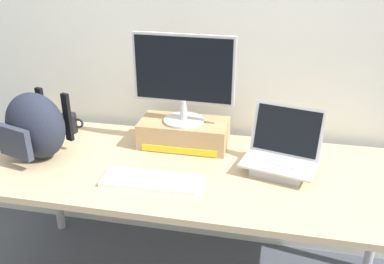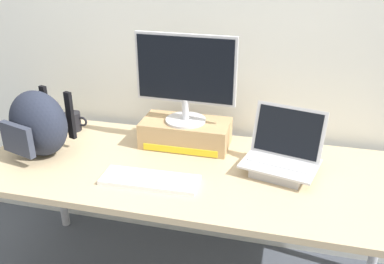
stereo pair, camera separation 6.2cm
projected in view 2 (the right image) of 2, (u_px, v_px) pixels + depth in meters
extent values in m
cube|color=silver|center=(216.00, 23.00, 2.09)|extent=(7.00, 0.10, 2.60)
cube|color=tan|center=(192.00, 170.00, 1.90)|extent=(1.97, 0.78, 0.03)
cylinder|color=#B2B2B7|center=(59.00, 177.00, 2.55)|extent=(0.05, 0.05, 0.70)
cylinder|color=#B2B2B7|center=(381.00, 223.00, 2.14)|extent=(0.05, 0.05, 0.70)
cube|color=tan|center=(186.00, 133.00, 2.08)|extent=(0.44, 0.22, 0.13)
cube|color=yellow|center=(180.00, 150.00, 2.00)|extent=(0.37, 0.00, 0.03)
cylinder|color=silver|center=(186.00, 120.00, 2.05)|extent=(0.20, 0.20, 0.01)
cylinder|color=silver|center=(186.00, 109.00, 2.03)|extent=(0.04, 0.04, 0.10)
cube|color=silver|center=(185.00, 69.00, 1.95)|extent=(0.49, 0.04, 0.33)
cube|color=black|center=(185.00, 70.00, 1.94)|extent=(0.47, 0.02, 0.31)
cube|color=#ADADB2|center=(280.00, 169.00, 1.84)|extent=(0.26, 0.25, 0.04)
cube|color=silver|center=(280.00, 163.00, 1.83)|extent=(0.37, 0.30, 0.01)
cube|color=#B7B7BC|center=(281.00, 160.00, 1.84)|extent=(0.30, 0.19, 0.00)
cube|color=silver|center=(288.00, 132.00, 1.85)|extent=(0.33, 0.15, 0.23)
cube|color=black|center=(288.00, 132.00, 1.84)|extent=(0.29, 0.13, 0.20)
cube|color=white|center=(150.00, 180.00, 1.78)|extent=(0.43, 0.16, 0.02)
cube|color=silver|center=(150.00, 178.00, 1.77)|extent=(0.40, 0.13, 0.00)
ellipsoid|color=#232838|center=(38.00, 123.00, 1.96)|extent=(0.36, 0.30, 0.32)
cube|color=#333847|center=(17.00, 139.00, 1.87)|extent=(0.19, 0.08, 0.14)
cube|color=black|center=(46.00, 109.00, 2.08)|extent=(0.04, 0.03, 0.24)
cube|color=black|center=(70.00, 116.00, 2.00)|extent=(0.04, 0.03, 0.24)
cylinder|color=black|center=(73.00, 121.00, 2.25)|extent=(0.09, 0.09, 0.10)
torus|color=black|center=(82.00, 122.00, 2.24)|extent=(0.06, 0.01, 0.06)
sphere|color=gold|center=(46.00, 123.00, 2.26)|extent=(0.08, 0.08, 0.08)
sphere|color=black|center=(40.00, 123.00, 2.23)|extent=(0.01, 0.01, 0.01)
sphere|color=black|center=(44.00, 124.00, 2.23)|extent=(0.01, 0.01, 0.01)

